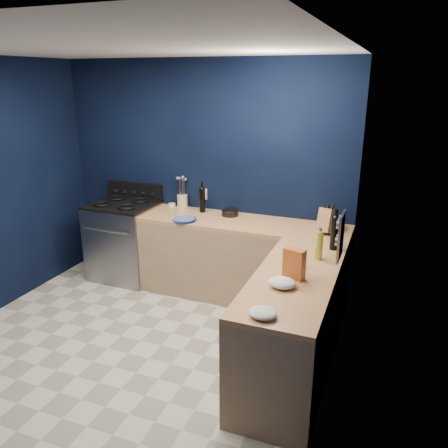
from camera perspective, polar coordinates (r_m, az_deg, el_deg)
The scene contains 27 objects.
floor at distance 4.31m, azimuth -12.20°, elevation -16.00°, with size 3.50×3.50×0.02m, color beige.
ceiling at distance 3.58m, azimuth -15.20°, elevation 21.20°, with size 3.50×3.50×0.02m, color silver.
wall_back at distance 5.23m, azimuth -2.60°, elevation 6.28°, with size 3.50×0.02×2.60m, color black.
wall_right at distance 3.13m, azimuth 14.13°, elevation -2.74°, with size 0.02×3.50×2.60m, color black.
cab_back at distance 5.00m, azimuth 2.36°, elevation -4.80°, with size 2.30×0.63×0.86m, color #A08161.
top_back at distance 4.84m, azimuth 2.43°, elevation 0.10°, with size 2.30×0.63×0.04m, color #985D31.
cab_right at distance 3.81m, azimuth 8.74°, elevation -12.94°, with size 0.63×1.67×0.86m, color #A08161.
top_right at distance 3.60m, azimuth 9.08°, elevation -6.81°, with size 0.63×1.67×0.04m, color #985D31.
gas_range at distance 5.62m, azimuth -12.61°, elevation -2.22°, with size 0.76×0.66×0.92m, color gray.
oven_door at distance 5.38m, azimuth -14.44°, elevation -3.41°, with size 0.59×0.02×0.42m, color black.
cooktop at distance 5.47m, azimuth -12.95°, elevation 2.44°, with size 0.76×0.66×0.03m, color black.
backguard at distance 5.69m, azimuth -11.35°, elevation 4.24°, with size 0.76×0.06×0.20m, color black.
spice_panel at distance 3.69m, azimuth 14.78°, elevation -1.53°, with size 0.02×0.28×0.38m, color gray.
wall_outlet at distance 5.26m, azimuth -2.66°, elevation 3.89°, with size 0.09×0.02×0.13m, color white.
plate_stack at distance 4.86m, azimuth -5.12°, elevation 0.56°, with size 0.24×0.24×0.03m, color #33489F.
ramekin at distance 5.43m, azimuth -6.68°, elevation 2.47°, with size 0.09×0.09×0.03m, color white.
utensil_crock at distance 5.35m, azimuth -5.36°, elevation 2.94°, with size 0.12×0.12×0.15m, color beige.
wine_bottle_back at distance 5.13m, azimuth -2.79°, elevation 3.04°, with size 0.07×0.07×0.28m, color black.
lemon_basket at distance 5.02m, azimuth 0.77°, elevation 1.48°, with size 0.19×0.19×0.07m, color black.
knife_block at distance 4.59m, azimuth 13.07°, elevation 0.43°, with size 0.13×0.22×0.24m, color #98643D.
wine_bottle_right at distance 4.13m, azimuth 14.00°, elevation -1.22°, with size 0.07×0.07×0.30m, color black.
oil_bottle at distance 3.89m, azimuth 12.14°, elevation -2.72°, with size 0.06×0.06×0.25m, color #9EAA2D.
spice_jar_near at distance 3.92m, azimuth 11.92°, elevation -3.73°, with size 0.05×0.05×0.10m, color olive.
spice_jar_far at distance 3.74m, azimuth 9.88°, elevation -4.78°, with size 0.05×0.05×0.09m, color olive.
crouton_bag at distance 3.49m, azimuth 8.99°, elevation -5.06°, with size 0.17×0.08×0.24m, color #B62B2C.
towel_front at distance 3.37m, azimuth 7.44°, elevation -7.47°, with size 0.21×0.18×0.07m, color white.
towel_end at distance 2.98m, azimuth 4.99°, elevation -11.28°, with size 0.19×0.17×0.06m, color white.
Camera 1 is at (2.08, -2.91, 2.40)m, focal length 35.64 mm.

